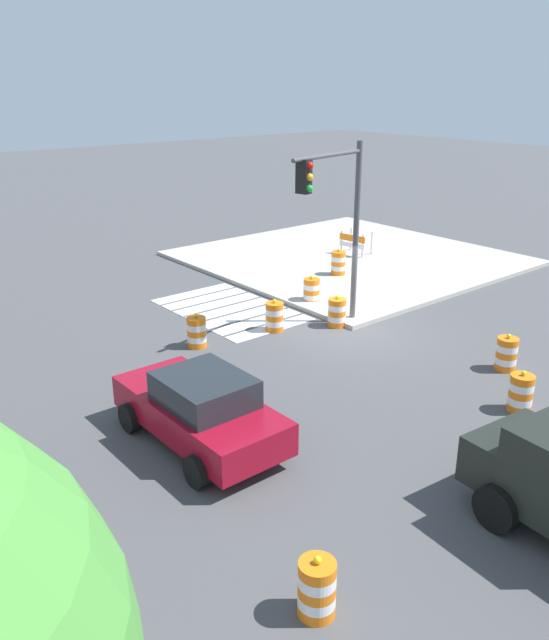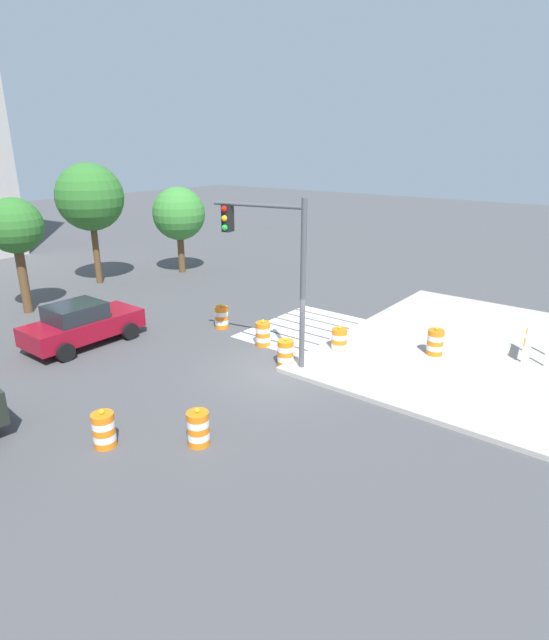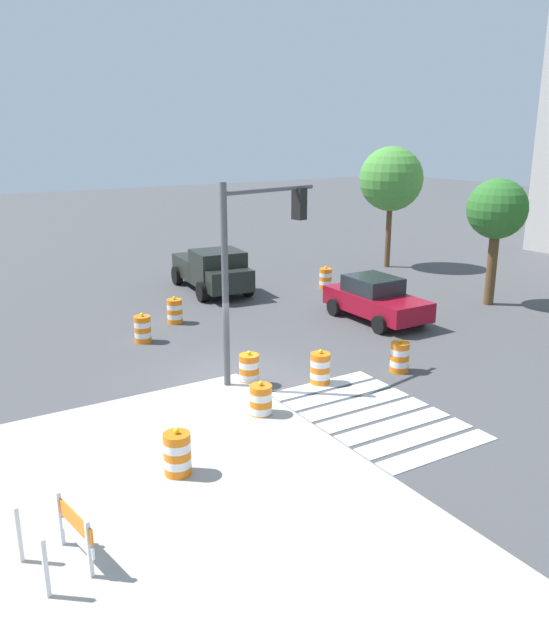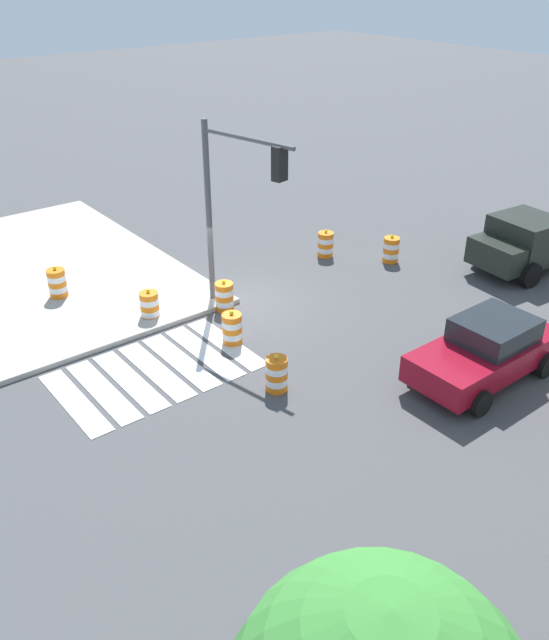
{
  "view_description": "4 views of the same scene",
  "coord_description": "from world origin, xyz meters",
  "px_view_note": "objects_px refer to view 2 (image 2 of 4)",
  "views": [
    {
      "loc": [
        -12.88,
        13.78,
        7.34
      ],
      "look_at": [
        -0.32,
        3.4,
        1.26
      ],
      "focal_mm": 36.37,
      "sensor_mm": 36.0,
      "label": 1
    },
    {
      "loc": [
        -12.07,
        -9.37,
        7.13
      ],
      "look_at": [
        1.55,
        1.29,
        1.13
      ],
      "focal_mm": 28.31,
      "sensor_mm": 36.0,
      "label": 2
    },
    {
      "loc": [
        15.58,
        -8.22,
        7.0
      ],
      "look_at": [
        0.55,
        0.96,
        1.76
      ],
      "focal_mm": 36.62,
      "sensor_mm": 36.0,
      "label": 3
    },
    {
      "loc": [
        10.61,
        15.26,
        9.63
      ],
      "look_at": [
        1.17,
        3.26,
        1.2
      ],
      "focal_mm": 37.41,
      "sensor_mm": 36.0,
      "label": 4
    }
  ],
  "objects_px": {
    "street_tree_corner_lot": "(15,228)",
    "traffic_barrel_near_corner": "(104,430)",
    "sports_car": "(82,324)",
    "traffic_barrel_on_sidewalk": "(435,342)",
    "construction_barricade": "(530,342)",
    "street_tree_streetside_near": "(90,198)",
    "traffic_barrel_median_far": "(222,317)",
    "traffic_barrel_crosswalk_end": "(263,334)",
    "street_tree_streetside_mid": "(179,214)",
    "traffic_barrel_median_near": "(339,341)",
    "traffic_barrel_far_curb": "(198,428)",
    "traffic_light_pole": "(271,252)",
    "traffic_barrel_lane_center": "(285,353)"
  },
  "relations": [
    {
      "from": "traffic_barrel_near_corner",
      "to": "street_tree_streetside_near",
      "type": "relative_size",
      "value": 0.16
    },
    {
      "from": "street_tree_streetside_mid",
      "to": "street_tree_corner_lot",
      "type": "bearing_deg",
      "value": -178.18
    },
    {
      "from": "traffic_barrel_near_corner",
      "to": "traffic_barrel_median_near",
      "type": "height_order",
      "value": "same"
    },
    {
      "from": "traffic_barrel_crosswalk_end",
      "to": "traffic_barrel_median_far",
      "type": "relative_size",
      "value": 1.0
    },
    {
      "from": "traffic_barrel_far_curb",
      "to": "street_tree_corner_lot",
      "type": "height_order",
      "value": "street_tree_corner_lot"
    },
    {
      "from": "construction_barricade",
      "to": "street_tree_streetside_near",
      "type": "distance_m",
      "value": 21.6
    },
    {
      "from": "traffic_barrel_far_curb",
      "to": "street_tree_streetside_near",
      "type": "xyz_separation_m",
      "value": [
        7.71,
        15.79,
        4.11
      ]
    },
    {
      "from": "construction_barricade",
      "to": "street_tree_streetside_mid",
      "type": "xyz_separation_m",
      "value": [
        1.54,
        19.38,
        2.68
      ]
    },
    {
      "from": "traffic_barrel_near_corner",
      "to": "traffic_barrel_far_curb",
      "type": "bearing_deg",
      "value": -50.31
    },
    {
      "from": "traffic_barrel_median_far",
      "to": "construction_barricade",
      "type": "bearing_deg",
      "value": -69.29
    },
    {
      "from": "traffic_barrel_far_curb",
      "to": "traffic_barrel_on_sidewalk",
      "type": "bearing_deg",
      "value": -16.09
    },
    {
      "from": "traffic_barrel_crosswalk_end",
      "to": "traffic_barrel_median_far",
      "type": "xyz_separation_m",
      "value": [
        0.44,
        2.56,
        0.0
      ]
    },
    {
      "from": "street_tree_corner_lot",
      "to": "construction_barricade",
      "type": "bearing_deg",
      "value": -67.35
    },
    {
      "from": "sports_car",
      "to": "street_tree_streetside_near",
      "type": "distance_m",
      "value": 10.06
    },
    {
      "from": "traffic_barrel_median_far",
      "to": "street_tree_streetside_mid",
      "type": "xyz_separation_m",
      "value": [
        5.61,
        8.61,
        2.95
      ]
    },
    {
      "from": "traffic_barrel_crosswalk_end",
      "to": "street_tree_streetside_mid",
      "type": "relative_size",
      "value": 0.21
    },
    {
      "from": "traffic_barrel_near_corner",
      "to": "construction_barricade",
      "type": "bearing_deg",
      "value": -30.12
    },
    {
      "from": "traffic_barrel_near_corner",
      "to": "traffic_barrel_median_far",
      "type": "distance_m",
      "value": 8.9
    },
    {
      "from": "sports_car",
      "to": "traffic_barrel_on_sidewalk",
      "type": "height_order",
      "value": "sports_car"
    },
    {
      "from": "traffic_barrel_median_near",
      "to": "street_tree_streetside_mid",
      "type": "relative_size",
      "value": 0.21
    },
    {
      "from": "traffic_barrel_on_sidewalk",
      "to": "traffic_barrel_median_far",
      "type": "bearing_deg",
      "value": 106.15
    },
    {
      "from": "traffic_barrel_near_corner",
      "to": "street_tree_streetside_mid",
      "type": "bearing_deg",
      "value": 41.95
    },
    {
      "from": "traffic_barrel_crosswalk_end",
      "to": "traffic_barrel_far_curb",
      "type": "bearing_deg",
      "value": -154.41
    },
    {
      "from": "sports_car",
      "to": "traffic_barrel_far_curb",
      "type": "relative_size",
      "value": 4.22
    },
    {
      "from": "traffic_barrel_median_near",
      "to": "traffic_light_pole",
      "type": "xyz_separation_m",
      "value": [
        -2.36,
        1.28,
        3.46
      ]
    },
    {
      "from": "traffic_barrel_near_corner",
      "to": "traffic_barrel_crosswalk_end",
      "type": "distance_m",
      "value": 7.74
    },
    {
      "from": "sports_car",
      "to": "street_tree_corner_lot",
      "type": "xyz_separation_m",
      "value": [
        0.65,
        5.45,
        2.99
      ]
    },
    {
      "from": "traffic_barrel_lane_center",
      "to": "street_tree_corner_lot",
      "type": "relative_size",
      "value": 0.2
    },
    {
      "from": "traffic_barrel_far_curb",
      "to": "street_tree_streetside_near",
      "type": "height_order",
      "value": "street_tree_streetside_near"
    },
    {
      "from": "traffic_barrel_far_curb",
      "to": "traffic_barrel_median_far",
      "type": "bearing_deg",
      "value": 39.85
    },
    {
      "from": "traffic_barrel_median_far",
      "to": "construction_barricade",
      "type": "relative_size",
      "value": 0.76
    },
    {
      "from": "traffic_barrel_near_corner",
      "to": "traffic_light_pole",
      "type": "bearing_deg",
      "value": -1.59
    },
    {
      "from": "traffic_barrel_median_near",
      "to": "street_tree_corner_lot",
      "type": "xyz_separation_m",
      "value": [
        -4.6,
        13.48,
        3.35
      ]
    },
    {
      "from": "sports_car",
      "to": "street_tree_streetside_near",
      "type": "xyz_separation_m",
      "value": [
        5.65,
        7.43,
        3.75
      ]
    },
    {
      "from": "traffic_barrel_crosswalk_end",
      "to": "street_tree_streetside_mid",
      "type": "height_order",
      "value": "street_tree_streetside_mid"
    },
    {
      "from": "traffic_barrel_near_corner",
      "to": "street_tree_streetside_mid",
      "type": "distance_m",
      "value": 18.66
    },
    {
      "from": "sports_car",
      "to": "street_tree_streetside_mid",
      "type": "xyz_separation_m",
      "value": [
        10.15,
        5.75,
        2.59
      ]
    },
    {
      "from": "street_tree_corner_lot",
      "to": "traffic_barrel_near_corner",
      "type": "bearing_deg",
      "value": -109.28
    },
    {
      "from": "sports_car",
      "to": "traffic_barrel_crosswalk_end",
      "type": "height_order",
      "value": "sports_car"
    },
    {
      "from": "construction_barricade",
      "to": "traffic_barrel_near_corner",
      "type": "bearing_deg",
      "value": 149.88
    },
    {
      "from": "sports_car",
      "to": "traffic_barrel_lane_center",
      "type": "relative_size",
      "value": 4.22
    },
    {
      "from": "traffic_barrel_median_far",
      "to": "traffic_barrel_crosswalk_end",
      "type": "bearing_deg",
      "value": -99.79
    },
    {
      "from": "traffic_barrel_near_corner",
      "to": "street_tree_streetside_mid",
      "type": "relative_size",
      "value": 0.21
    },
    {
      "from": "traffic_barrel_lane_center",
      "to": "street_tree_streetside_near",
      "type": "height_order",
      "value": "street_tree_streetside_near"
    },
    {
      "from": "street_tree_streetside_near",
      "to": "street_tree_corner_lot",
      "type": "xyz_separation_m",
      "value": [
        -5.0,
        -1.98,
        -0.76
      ]
    },
    {
      "from": "traffic_barrel_on_sidewalk",
      "to": "street_tree_streetside_mid",
      "type": "bearing_deg",
      "value": 78.92
    },
    {
      "from": "traffic_barrel_crosswalk_end",
      "to": "construction_barricade",
      "type": "height_order",
      "value": "construction_barricade"
    },
    {
      "from": "sports_car",
      "to": "traffic_barrel_crosswalk_end",
      "type": "bearing_deg",
      "value": -52.87
    },
    {
      "from": "traffic_barrel_median_far",
      "to": "traffic_barrel_far_curb",
      "type": "xyz_separation_m",
      "value": [
        -6.6,
        -5.51,
        0.0
      ]
    },
    {
      "from": "traffic_barrel_median_near",
      "to": "construction_barricade",
      "type": "distance_m",
      "value": 6.54
    }
  ]
}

